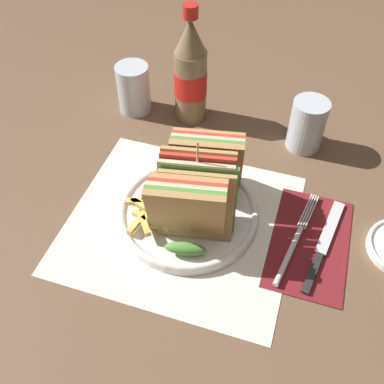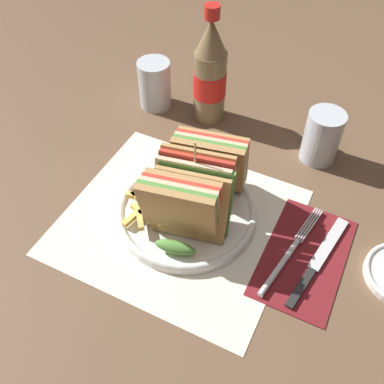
{
  "view_description": "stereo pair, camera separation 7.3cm",
  "coord_description": "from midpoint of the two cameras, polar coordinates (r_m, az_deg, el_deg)",
  "views": [
    {
      "loc": [
        0.13,
        -0.43,
        0.58
      ],
      "look_at": [
        -0.02,
        0.04,
        0.04
      ],
      "focal_mm": 42.0,
      "sensor_mm": 36.0,
      "label": 1
    },
    {
      "loc": [
        0.2,
        -0.4,
        0.58
      ],
      "look_at": [
        -0.02,
        0.04,
        0.04
      ],
      "focal_mm": 42.0,
      "sensor_mm": 36.0,
      "label": 2
    }
  ],
  "objects": [
    {
      "name": "ground_plane",
      "position": [
        0.74,
        3.15,
        -4.76
      ],
      "size": [
        4.0,
        4.0,
        0.0
      ],
      "primitive_type": "plane",
      "color": "brown"
    },
    {
      "name": "placemat",
      "position": [
        0.74,
        1.04,
        -3.94
      ],
      "size": [
        0.36,
        0.33,
        0.0
      ],
      "color": "silver",
      "rests_on": "ground_plane"
    },
    {
      "name": "plate_main",
      "position": [
        0.74,
        2.14,
        -2.72
      ],
      "size": [
        0.23,
        0.23,
        0.02
      ],
      "color": "white",
      "rests_on": "ground_plane"
    },
    {
      "name": "club_sandwich",
      "position": [
        0.69,
        3.45,
        0.47
      ],
      "size": [
        0.13,
        0.22,
        0.16
      ],
      "color": "tan",
      "rests_on": "plate_main"
    },
    {
      "name": "fries_pile",
      "position": [
        0.73,
        -2.43,
        -1.95
      ],
      "size": [
        0.1,
        0.09,
        0.02
      ],
      "color": "#E0B756",
      "rests_on": "plate_main"
    },
    {
      "name": "ketchup_blob",
      "position": [
        0.75,
        -0.45,
        -0.04
      ],
      "size": [
        0.05,
        0.04,
        0.02
      ],
      "color": "maroon",
      "rests_on": "plate_main"
    },
    {
      "name": "napkin",
      "position": [
        0.73,
        16.9,
        -8.03
      ],
      "size": [
        0.12,
        0.21,
        0.0
      ],
      "color": "maroon",
      "rests_on": "ground_plane"
    },
    {
      "name": "fork",
      "position": [
        0.71,
        14.77,
        -8.24
      ],
      "size": [
        0.04,
        0.2,
        0.01
      ],
      "rotation": [
        0.0,
        0.0,
        -0.17
      ],
      "color": "silver",
      "rests_on": "napkin"
    },
    {
      "name": "knife",
      "position": [
        0.73,
        18.47,
        -8.53
      ],
      "size": [
        0.05,
        0.19,
        0.0
      ],
      "rotation": [
        0.0,
        0.0,
        -0.17
      ],
      "color": "black",
      "rests_on": "napkin"
    },
    {
      "name": "coke_bottle_near",
      "position": [
        0.88,
        4.76,
        14.61
      ],
      "size": [
        0.06,
        0.06,
        0.24
      ],
      "color": "#7A6647",
      "rests_on": "ground_plane"
    },
    {
      "name": "glass_near",
      "position": [
        0.86,
        18.58,
        6.56
      ],
      "size": [
        0.07,
        0.07,
        0.1
      ],
      "color": "silver",
      "rests_on": "ground_plane"
    },
    {
      "name": "glass_far",
      "position": [
        0.95,
        -2.48,
        13.07
      ],
      "size": [
        0.07,
        0.07,
        0.1
      ],
      "color": "silver",
      "rests_on": "ground_plane"
    }
  ]
}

